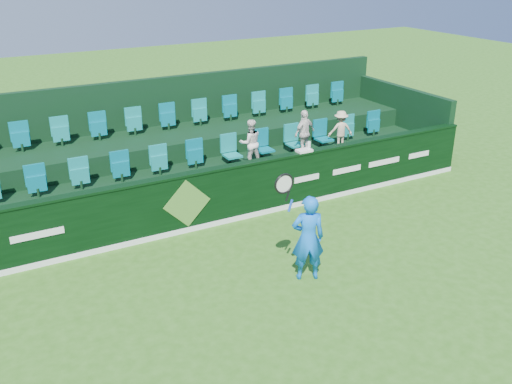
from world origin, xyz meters
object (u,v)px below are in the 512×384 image
spectator_left (250,143)px  towel (304,150)px  spectator_middle (304,133)px  spectator_right (341,130)px  drinks_bottle (309,146)px  tennis_player (308,237)px

spectator_left → towel: 1.41m
towel → spectator_left: bearing=127.2°
spectator_middle → towel: 1.34m
spectator_right → towel: (-1.90, -1.12, 0.06)m
spectator_left → drinks_bottle: 1.49m
spectator_middle → drinks_bottle: size_ratio=5.23×
spectator_middle → spectator_right: bearing=164.7°
tennis_player → towel: (1.83, 2.95, 0.51)m
tennis_player → spectator_left: size_ratio=1.98×
spectator_right → drinks_bottle: size_ratio=4.51×
spectator_left → tennis_player: bearing=86.3°
towel → spectator_middle: bearing=56.6°
spectator_left → spectator_middle: 1.59m
spectator_middle → tennis_player: bearing=42.4°
spectator_left → spectator_right: (2.75, 0.00, -0.07)m
spectator_left → spectator_right: 2.75m
spectator_middle → towel: size_ratio=3.26×
spectator_left → drinks_bottle: spectator_left is taller
spectator_left → spectator_middle: bearing=-170.1°
spectator_middle → towel: spectator_middle is taller
spectator_left → towel: spectator_left is taller
spectator_right → towel: bearing=47.8°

